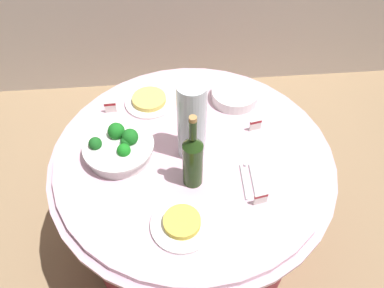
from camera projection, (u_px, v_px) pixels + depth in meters
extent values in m
plane|color=#9E7F5B|center=(192.00, 239.00, 2.09)|extent=(6.00, 6.00, 0.00)
cylinder|color=maroon|center=(192.00, 205.00, 1.84)|extent=(1.01, 1.01, 0.69)
cylinder|color=#E0B2C6|center=(192.00, 158.00, 1.57)|extent=(1.16, 1.16, 0.02)
cylinder|color=#E0B2C6|center=(192.00, 155.00, 1.55)|extent=(1.10, 1.10, 0.03)
cylinder|color=white|center=(119.00, 150.00, 1.51)|extent=(0.26, 0.26, 0.05)
cylinder|color=white|center=(118.00, 145.00, 1.49)|extent=(0.28, 0.28, 0.01)
sphere|color=#195F1E|center=(126.00, 142.00, 1.48)|extent=(0.04, 0.04, 0.04)
sphere|color=#19671E|center=(114.00, 131.00, 1.51)|extent=(0.05, 0.05, 0.05)
sphere|color=#19811E|center=(124.00, 150.00, 1.45)|extent=(0.05, 0.05, 0.05)
sphere|color=#196A1E|center=(130.00, 137.00, 1.48)|extent=(0.06, 0.06, 0.06)
sphere|color=#19701E|center=(116.00, 131.00, 1.50)|extent=(0.07, 0.07, 0.07)
sphere|color=#195E1E|center=(95.00, 144.00, 1.47)|extent=(0.05, 0.05, 0.05)
cylinder|color=white|center=(234.00, 99.00, 1.75)|extent=(0.21, 0.21, 0.01)
cylinder|color=white|center=(234.00, 97.00, 1.74)|extent=(0.21, 0.21, 0.01)
cylinder|color=white|center=(235.00, 95.00, 1.73)|extent=(0.21, 0.21, 0.01)
cylinder|color=white|center=(235.00, 94.00, 1.72)|extent=(0.21, 0.21, 0.01)
cylinder|color=white|center=(235.00, 92.00, 1.72)|extent=(0.21, 0.21, 0.01)
cylinder|color=#203A14|center=(193.00, 164.00, 1.37)|extent=(0.07, 0.07, 0.20)
cone|color=#203A14|center=(193.00, 142.00, 1.28)|extent=(0.07, 0.07, 0.04)
cylinder|color=#203A14|center=(193.00, 130.00, 1.24)|extent=(0.03, 0.03, 0.08)
cylinder|color=#B2844C|center=(193.00, 119.00, 1.20)|extent=(0.03, 0.03, 0.02)
cylinder|color=silver|center=(193.00, 121.00, 1.42)|extent=(0.11, 0.11, 0.34)
sphere|color=#E5B26B|center=(198.00, 144.00, 1.52)|extent=(0.06, 0.06, 0.06)
sphere|color=#E5B26B|center=(190.00, 141.00, 1.53)|extent=(0.06, 0.06, 0.06)
sphere|color=#E5B26B|center=(190.00, 148.00, 1.50)|extent=(0.06, 0.06, 0.06)
sphere|color=#72C64C|center=(197.00, 132.00, 1.48)|extent=(0.06, 0.06, 0.06)
sphere|color=#72C64C|center=(188.00, 134.00, 1.48)|extent=(0.06, 0.06, 0.06)
sphere|color=#72C64C|center=(194.00, 139.00, 1.46)|extent=(0.06, 0.06, 0.06)
sphere|color=red|center=(194.00, 122.00, 1.45)|extent=(0.06, 0.06, 0.06)
sphere|color=red|center=(187.00, 126.00, 1.43)|extent=(0.06, 0.06, 0.06)
sphere|color=red|center=(197.00, 128.00, 1.43)|extent=(0.06, 0.06, 0.06)
sphere|color=#E5B26B|center=(191.00, 111.00, 1.41)|extent=(0.06, 0.06, 0.06)
sphere|color=#E5B26B|center=(189.00, 118.00, 1.39)|extent=(0.06, 0.06, 0.06)
sphere|color=#E5B26B|center=(198.00, 116.00, 1.39)|extent=(0.06, 0.06, 0.06)
sphere|color=#72C64C|center=(188.00, 102.00, 1.36)|extent=(0.06, 0.06, 0.06)
sphere|color=#72C64C|center=(192.00, 108.00, 1.34)|extent=(0.06, 0.06, 0.06)
sphere|color=#72C64C|center=(198.00, 103.00, 1.36)|extent=(0.06, 0.06, 0.06)
cylinder|color=silver|center=(253.00, 181.00, 1.44)|extent=(0.01, 0.16, 0.01)
cylinder|color=silver|center=(243.00, 182.00, 1.44)|extent=(0.01, 0.16, 0.01)
sphere|color=silver|center=(245.00, 165.00, 1.49)|extent=(0.01, 0.01, 0.01)
cylinder|color=white|center=(149.00, 102.00, 1.73)|extent=(0.22, 0.22, 0.01)
cylinder|color=#EACC60|center=(149.00, 99.00, 1.72)|extent=(0.15, 0.15, 0.02)
cylinder|color=white|center=(182.00, 224.00, 1.32)|extent=(0.22, 0.22, 0.01)
cylinder|color=#F2D14C|center=(182.00, 222.00, 1.30)|extent=(0.13, 0.13, 0.02)
cube|color=white|center=(255.00, 125.00, 1.60)|extent=(0.05, 0.02, 0.05)
cube|color=maroon|center=(256.00, 122.00, 1.59)|extent=(0.05, 0.02, 0.01)
cube|color=white|center=(110.00, 107.00, 1.67)|extent=(0.05, 0.01, 0.05)
cube|color=maroon|center=(110.00, 104.00, 1.66)|extent=(0.05, 0.01, 0.01)
cube|color=white|center=(261.00, 199.00, 1.36)|extent=(0.05, 0.02, 0.05)
cube|color=maroon|center=(261.00, 196.00, 1.35)|extent=(0.05, 0.02, 0.01)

